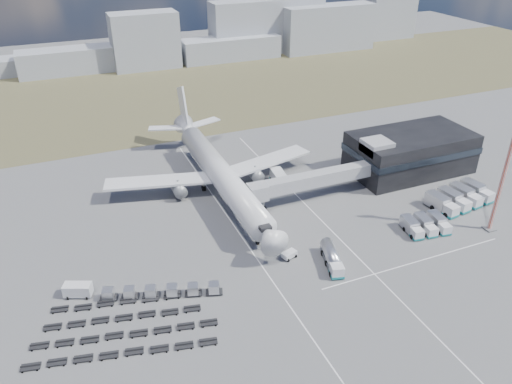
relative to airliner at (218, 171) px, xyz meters
name	(u,v)px	position (x,y,z in m)	size (l,w,h in m)	color
ground	(276,270)	(0.00, -32.38, -5.29)	(420.00, 420.00, 0.00)	#565659
grass_strip	(149,94)	(0.00, 77.62, -5.29)	(420.00, 90.00, 0.01)	#4B4B2D
lane_markings	(315,249)	(9.77, -29.38, -5.29)	(47.12, 110.00, 0.01)	silver
terminal	(410,152)	(47.77, -8.41, -0.04)	(30.40, 16.40, 11.00)	black
jet_bridge	(303,182)	(15.90, -11.95, -0.24)	(30.30, 3.80, 7.05)	#939399
airliner	(218,171)	(0.00, 0.00, 0.00)	(51.59, 64.53, 17.62)	silver
skyline	(162,44)	(15.01, 116.27, 3.26)	(298.70, 26.35, 23.48)	#979BA5
fuel_tanker	(332,258)	(10.18, -34.89, -3.77)	(4.86, 9.72, 3.05)	silver
pushback_tug	(289,255)	(3.81, -29.88, -4.62)	(2.88, 1.62, 1.34)	silver
utility_van	(78,290)	(-34.31, -25.60, -4.06)	(4.67, 2.11, 2.46)	silver
catering_truck	(279,179)	(14.31, -2.86, -3.69)	(3.56, 7.11, 3.14)	silver
service_trucks_near	(425,225)	(33.77, -32.42, -3.88)	(9.30, 7.53, 2.59)	silver
service_trucks_far	(459,197)	(47.87, -26.69, -3.57)	(15.22, 9.73, 3.18)	silver
uld_row	(161,291)	(-21.17, -31.26, -4.16)	(20.35, 8.15, 1.89)	black
baggage_dollies	(123,327)	(-28.57, -36.33, -4.96)	(29.92, 18.48, 0.66)	black
floodlight_mast	(506,168)	(46.56, -37.20, 9.02)	(2.72, 2.21, 28.56)	red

